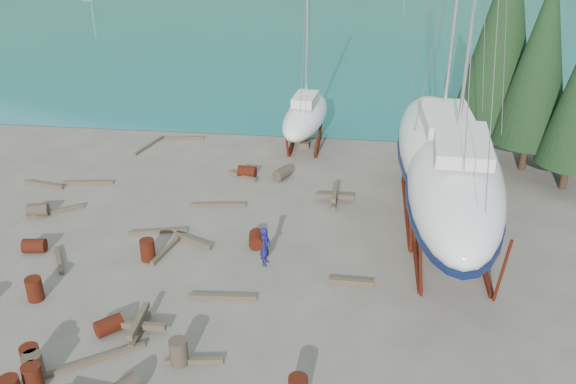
# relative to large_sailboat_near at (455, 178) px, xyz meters

# --- Properties ---
(ground) EXTENTS (600.00, 600.00, 0.00)m
(ground) POSITION_rel_large_sailboat_near_xyz_m (-7.87, -3.88, -3.14)
(ground) COLOR #574E45
(ground) RESTS_ON ground
(cypress_near_right) EXTENTS (3.60, 3.60, 10.00)m
(cypress_near_right) POSITION_rel_large_sailboat_near_xyz_m (4.63, 8.12, 2.65)
(cypress_near_right) COLOR black
(cypress_near_right) RESTS_ON ground
(cypress_back_left) EXTENTS (4.14, 4.14, 11.50)m
(cypress_back_left) POSITION_rel_large_sailboat_near_xyz_m (3.13, 10.12, 3.52)
(cypress_back_left) COLOR black
(cypress_back_left) RESTS_ON ground
(large_sailboat_near) EXTENTS (4.41, 12.61, 19.53)m
(large_sailboat_near) POSITION_rel_large_sailboat_near_xyz_m (0.00, 0.00, 0.00)
(large_sailboat_near) COLOR white
(large_sailboat_near) RESTS_ON ground
(large_sailboat_far) EXTENTS (3.95, 12.16, 19.03)m
(large_sailboat_far) POSITION_rel_large_sailboat_near_xyz_m (-0.23, 2.79, -0.04)
(large_sailboat_far) COLOR white
(large_sailboat_far) RESTS_ON ground
(small_sailboat_shore) EXTENTS (2.90, 6.70, 10.39)m
(small_sailboat_shore) POSITION_rel_large_sailboat_near_xyz_m (-6.69, 10.09, -1.42)
(small_sailboat_shore) COLOR white
(small_sailboat_shore) RESTS_ON ground
(worker) EXTENTS (0.46, 0.63, 1.61)m
(worker) POSITION_rel_large_sailboat_near_xyz_m (-7.13, -2.07, -2.33)
(worker) COLOR #161355
(worker) RESTS_ON ground
(drum_2) EXTENTS (0.95, 0.70, 0.58)m
(drum_2) POSITION_rel_large_sailboat_near_xyz_m (-16.47, -2.28, -2.85)
(drum_2) COLOR maroon
(drum_2) RESTS_ON ground
(drum_3) EXTENTS (0.58, 0.58, 0.88)m
(drum_3) POSITION_rel_large_sailboat_near_xyz_m (-12.94, -9.53, -2.70)
(drum_3) COLOR maroon
(drum_3) RESTS_ON ground
(drum_4) EXTENTS (0.94, 0.68, 0.58)m
(drum_4) POSITION_rel_large_sailboat_near_xyz_m (-9.20, 5.63, -2.85)
(drum_4) COLOR maroon
(drum_4) RESTS_ON ground
(drum_5) EXTENTS (0.58, 0.58, 0.88)m
(drum_5) POSITION_rel_large_sailboat_near_xyz_m (-8.98, -7.93, -2.70)
(drum_5) COLOR #2D2823
(drum_5) RESTS_ON ground
(drum_6) EXTENTS (0.71, 0.96, 0.58)m
(drum_6) POSITION_rel_large_sailboat_near_xyz_m (-7.71, -0.76, -2.85)
(drum_6) COLOR maroon
(drum_6) RESTS_ON ground
(drum_8) EXTENTS (0.58, 0.58, 0.88)m
(drum_8) POSITION_rel_large_sailboat_near_xyz_m (-14.96, -5.29, -2.70)
(drum_8) COLOR maroon
(drum_8) RESTS_ON ground
(drum_10) EXTENTS (0.58, 0.58, 0.88)m
(drum_10) POSITION_rel_large_sailboat_near_xyz_m (-13.39, -8.75, -2.70)
(drum_10) COLOR maroon
(drum_10) RESTS_ON ground
(drum_11) EXTENTS (0.95, 1.05, 0.58)m
(drum_11) POSITION_rel_large_sailboat_near_xyz_m (-7.44, 5.61, -2.85)
(drum_11) COLOR #2D2823
(drum_11) RESTS_ON ground
(drum_12) EXTENTS (1.04, 1.03, 0.58)m
(drum_12) POSITION_rel_large_sailboat_near_xyz_m (-11.68, -6.77, -2.85)
(drum_12) COLOR maroon
(drum_12) RESTS_ON ground
(drum_14) EXTENTS (0.58, 0.58, 0.88)m
(drum_14) POSITION_rel_large_sailboat_near_xyz_m (-11.77, -2.29, -2.70)
(drum_14) COLOR maroon
(drum_14) RESTS_ON ground
(drum_15) EXTENTS (0.99, 0.76, 0.58)m
(drum_15) POSITION_rel_large_sailboat_near_xyz_m (-17.72, 0.61, -2.85)
(drum_15) COLOR #2D2823
(drum_15) RESTS_ON ground
(drum_16) EXTENTS (0.58, 0.58, 0.88)m
(drum_16) POSITION_rel_large_sailboat_near_xyz_m (-13.15, -9.05, -2.70)
(drum_16) COLOR #2D2823
(drum_16) RESTS_ON ground
(timber_0) EXTENTS (0.91, 2.71, 0.14)m
(timber_0) POSITION_rel_large_sailboat_near_xyz_m (-15.28, 8.85, -3.07)
(timber_0) COLOR brown
(timber_0) RESTS_ON ground
(timber_1) EXTENTS (1.70, 0.25, 0.19)m
(timber_1) POSITION_rel_large_sailboat_near_xyz_m (-3.78, -3.05, -3.05)
(timber_1) COLOR brown
(timber_1) RESTS_ON ground
(timber_2) EXTENTS (2.08, 1.47, 0.19)m
(timber_2) POSITION_rel_large_sailboat_near_xyz_m (-17.06, 0.94, -3.05)
(timber_2) COLOR brown
(timber_2) RESTS_ON ground
(timber_3) EXTENTS (2.74, 1.95, 0.15)m
(timber_3) POSITION_rel_large_sailboat_near_xyz_m (-11.64, -8.20, -3.07)
(timber_3) COLOR brown
(timber_3) RESTS_ON ground
(timber_4) EXTENTS (0.66, 2.02, 0.17)m
(timber_4) POSITION_rel_large_sailboat_near_xyz_m (-11.25, -1.74, -3.06)
(timber_4) COLOR brown
(timber_4) RESTS_ON ground
(timber_5) EXTENTS (2.45, 0.33, 0.16)m
(timber_5) POSITION_rel_large_sailboat_near_xyz_m (-8.32, -4.50, -3.06)
(timber_5) COLOR brown
(timber_5) RESTS_ON ground
(timber_6) EXTENTS (1.53, 1.00, 0.19)m
(timber_6) POSITION_rel_large_sailboat_near_xyz_m (-9.40, 5.50, -3.05)
(timber_6) COLOR brown
(timber_6) RESTS_ON ground
(timber_7) EXTENTS (1.83, 0.43, 0.17)m
(timber_7) POSITION_rel_large_sailboat_near_xyz_m (-8.53, -7.89, -3.05)
(timber_7) COLOR brown
(timber_7) RESTS_ON ground
(timber_8) EXTENTS (1.84, 1.02, 0.19)m
(timber_8) POSITION_rel_large_sailboat_near_xyz_m (-10.36, -0.86, -3.05)
(timber_8) COLOR brown
(timber_8) RESTS_ON ground
(timber_9) EXTENTS (2.15, 0.54, 0.15)m
(timber_9) POSITION_rel_large_sailboat_near_xyz_m (-13.60, 10.12, -3.07)
(timber_9) COLOR brown
(timber_9) RESTS_ON ground
(timber_10) EXTENTS (2.50, 0.47, 0.16)m
(timber_10) POSITION_rel_large_sailboat_near_xyz_m (-9.97, 2.39, -3.06)
(timber_10) COLOR brown
(timber_10) RESTS_ON ground
(timber_11) EXTENTS (2.40, 0.69, 0.15)m
(timber_11) POSITION_rel_large_sailboat_near_xyz_m (-11.99, -0.25, -3.07)
(timber_11) COLOR brown
(timber_11) RESTS_ON ground
(timber_12) EXTENTS (1.12, 1.78, 0.17)m
(timber_12) POSITION_rel_large_sailboat_near_xyz_m (-15.20, -2.88, -3.06)
(timber_12) COLOR brown
(timber_12) RESTS_ON ground
(timber_15) EXTENTS (2.46, 0.50, 0.15)m
(timber_15) POSITION_rel_large_sailboat_near_xyz_m (-16.80, 3.95, -3.07)
(timber_15) COLOR brown
(timber_15) RESTS_ON ground
(timber_17) EXTENTS (2.17, 0.59, 0.16)m
(timber_17) POSITION_rel_large_sailboat_near_xyz_m (-18.85, 3.48, -3.06)
(timber_17) COLOR brown
(timber_17) RESTS_ON ground
(timber_pile_fore) EXTENTS (1.80, 1.80, 0.60)m
(timber_pile_fore) POSITION_rel_large_sailboat_near_xyz_m (-10.68, -6.66, -2.84)
(timber_pile_fore) COLOR brown
(timber_pile_fore) RESTS_ON ground
(timber_pile_aft) EXTENTS (1.80, 1.80, 0.60)m
(timber_pile_aft) POSITION_rel_large_sailboat_near_xyz_m (-4.73, 3.45, -2.84)
(timber_pile_aft) COLOR brown
(timber_pile_aft) RESTS_ON ground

